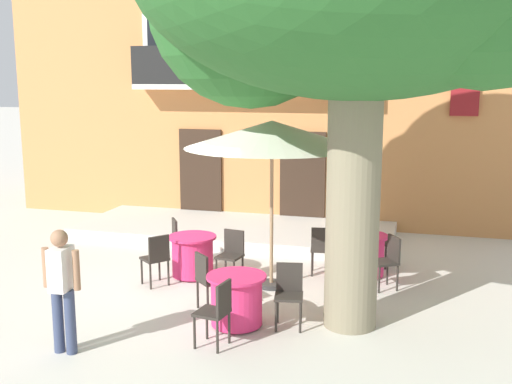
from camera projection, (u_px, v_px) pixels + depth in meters
ground_plane at (181, 289)px, 10.34m from camera, size 120.00×120.00×0.00m
building_facade at (271, 71)px, 16.33m from camera, size 13.00×5.09×7.50m
entrance_step_platform at (234, 231)px, 13.83m from camera, size 7.09×2.70×0.25m
cafe_table_near_tree at (193, 256)px, 10.91m from camera, size 0.86×0.86×0.76m
cafe_chair_near_tree_0 at (232, 252)px, 10.64m from camera, size 0.46×0.46×0.91m
cafe_chair_near_tree_1 at (180, 238)px, 11.57m from camera, size 0.55×0.55×0.91m
cafe_chair_near_tree_2 at (157, 256)px, 10.39m from camera, size 0.56×0.56×0.91m
cafe_table_middle at (237, 300)px, 8.72m from camera, size 0.86×0.86×0.76m
cafe_chair_middle_0 at (289, 291)px, 8.70m from camera, size 0.46×0.46×0.91m
cafe_chair_middle_1 at (208, 277)px, 9.28m from camera, size 0.57×0.57×0.91m
cafe_chair_middle_2 at (217, 309)px, 7.99m from camera, size 0.45×0.45×0.91m
cafe_table_front at (363, 255)px, 10.98m from camera, size 0.86×0.86×0.76m
cafe_chair_front_0 at (388, 258)px, 10.27m from camera, size 0.55×0.55×0.91m
cafe_chair_front_1 at (378, 238)px, 11.59m from camera, size 0.52×0.52×0.91m
cafe_chair_front_2 at (322, 247)px, 10.97m from camera, size 0.45×0.45×0.91m
cafe_umbrella at (272, 135)px, 9.97m from camera, size 2.90×2.90×2.85m
pedestrian_near_entrance at (62, 284)px, 7.76m from camera, size 0.53×0.35×1.65m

